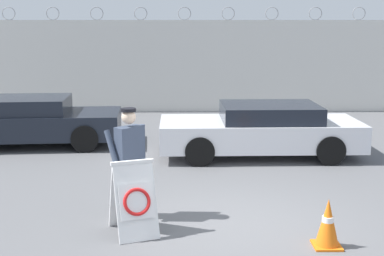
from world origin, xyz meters
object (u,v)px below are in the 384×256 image
at_px(barricade_sign, 134,198).
at_px(parked_car_rear_sedan, 261,130).
at_px(parked_car_front_coupe, 35,121).
at_px(security_guard, 129,156).
at_px(traffic_cone_near, 328,223).

distance_m(barricade_sign, parked_car_rear_sedan, 5.47).
bearing_deg(parked_car_front_coupe, parked_car_rear_sedan, -15.90).
xyz_separation_m(security_guard, parked_car_front_coupe, (-2.99, 5.26, -0.37)).
bearing_deg(parked_car_rear_sedan, traffic_cone_near, 91.17).
xyz_separation_m(security_guard, traffic_cone_near, (2.91, -1.27, -0.66)).
height_order(barricade_sign, parked_car_rear_sedan, parked_car_rear_sedan).
relative_size(barricade_sign, parked_car_front_coupe, 0.26).
relative_size(barricade_sign, traffic_cone_near, 1.60).
bearing_deg(parked_car_front_coupe, barricade_sign, -66.64).
height_order(barricade_sign, parked_car_front_coupe, parked_car_front_coupe).
distance_m(traffic_cone_near, parked_car_rear_sedan, 5.35).
bearing_deg(parked_car_front_coupe, traffic_cone_near, -51.95).
relative_size(parked_car_front_coupe, parked_car_rear_sedan, 0.92).
bearing_deg(barricade_sign, security_guard, 80.38).
height_order(barricade_sign, security_guard, security_guard).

